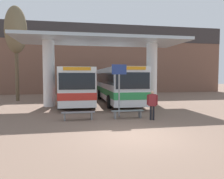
# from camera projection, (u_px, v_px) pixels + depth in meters

# --- Properties ---
(ground_plane) EXTENTS (100.00, 100.00, 0.00)m
(ground_plane) POSITION_uv_depth(u_px,v_px,m) (136.00, 136.00, 9.05)
(ground_plane) COLOR #755B4C
(townhouse_backdrop) EXTENTS (40.00, 0.58, 9.71)m
(townhouse_backdrop) POSITION_uv_depth(u_px,v_px,m) (90.00, 53.00, 30.40)
(townhouse_backdrop) COLOR brown
(townhouse_backdrop) RESTS_ON ground_plane
(station_canopy) EXTENTS (13.76, 5.24, 5.55)m
(station_canopy) POSITION_uv_depth(u_px,v_px,m) (102.00, 52.00, 18.32)
(station_canopy) COLOR silver
(station_canopy) RESTS_ON ground_plane
(transit_bus_left_bay) EXTENTS (2.87, 11.53, 3.10)m
(transit_bus_left_bay) POSITION_uv_depth(u_px,v_px,m) (75.00, 84.00, 19.95)
(transit_bus_left_bay) COLOR white
(transit_bus_left_bay) RESTS_ON ground_plane
(transit_bus_center_bay) EXTENTS (2.93, 11.03, 3.15)m
(transit_bus_center_bay) POSITION_uv_depth(u_px,v_px,m) (117.00, 84.00, 20.12)
(transit_bus_center_bay) COLOR silver
(transit_bus_center_bay) RESTS_ON ground_plane
(waiting_bench_near_pillar) EXTENTS (1.88, 0.44, 0.46)m
(waiting_bench_near_pillar) POSITION_uv_depth(u_px,v_px,m) (78.00, 114.00, 12.30)
(waiting_bench_near_pillar) COLOR slate
(waiting_bench_near_pillar) RESTS_ON ground_plane
(waiting_bench_mid_platform) EXTENTS (1.90, 0.44, 0.46)m
(waiting_bench_mid_platform) POSITION_uv_depth(u_px,v_px,m) (128.00, 112.00, 12.82)
(waiting_bench_mid_platform) COLOR slate
(waiting_bench_mid_platform) RESTS_ON ground_plane
(info_sign_platform) EXTENTS (0.90, 0.09, 3.18)m
(info_sign_platform) POSITION_uv_depth(u_px,v_px,m) (119.00, 80.00, 13.19)
(info_sign_platform) COLOR gray
(info_sign_platform) RESTS_ON ground_plane
(pedestrian_waiting) EXTENTS (0.60, 0.37, 1.65)m
(pedestrian_waiting) POSITION_uv_depth(u_px,v_px,m) (152.00, 102.00, 12.25)
(pedestrian_waiting) COLOR black
(pedestrian_waiting) RESTS_ON ground_plane
(poplar_tree_behind_left) EXTENTS (2.10, 2.10, 9.29)m
(poplar_tree_behind_left) POSITION_uv_depth(u_px,v_px,m) (16.00, 31.00, 21.29)
(poplar_tree_behind_left) COLOR brown
(poplar_tree_behind_left) RESTS_ON ground_plane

